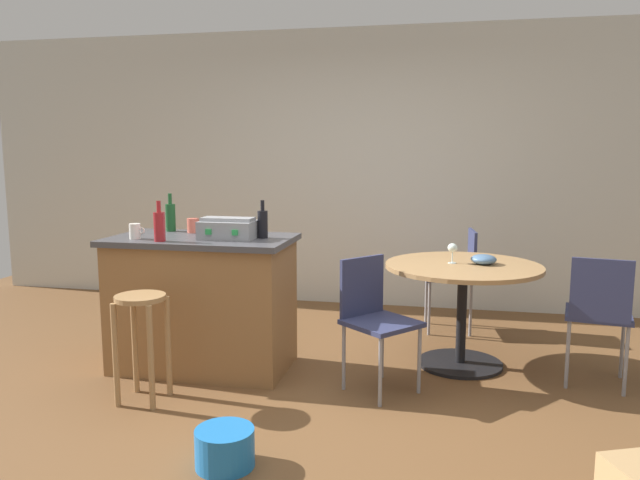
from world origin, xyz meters
name	(u,v)px	position (x,y,z in m)	size (l,w,h in m)	color
ground_plane	(299,403)	(0.00, 0.00, 0.00)	(8.80, 8.80, 0.00)	brown
back_wall	(361,169)	(0.00, 2.56, 1.35)	(8.00, 0.10, 2.70)	beige
kitchen_island	(203,302)	(-0.82, 0.48, 0.47)	(1.27, 0.71, 0.94)	olive
wooden_stool	(141,326)	(-0.95, -0.15, 0.47)	(0.31, 0.31, 0.67)	#A37A4C
dining_table	(462,288)	(0.97, 0.90, 0.57)	(1.10, 1.10, 0.74)	black
folding_chair_near	(374,313)	(0.41, 0.34, 0.50)	(0.56, 0.56, 0.85)	navy
folding_chair_far	(599,310)	(1.83, 0.66, 0.52)	(0.47, 0.47, 0.87)	navy
folding_chair_left	(457,271)	(0.95, 1.78, 0.52)	(0.44, 0.44, 0.87)	navy
toolbox	(228,229)	(-0.60, 0.44, 1.01)	(0.37, 0.24, 0.15)	gray
bottle_0	(171,217)	(-1.16, 0.72, 1.05)	(0.07, 0.07, 0.28)	#194C23
bottle_1	(263,223)	(-0.38, 0.53, 1.04)	(0.07, 0.07, 0.26)	black
bottle_2	(159,226)	(-1.00, 0.24, 1.04)	(0.07, 0.07, 0.27)	maroon
cup_0	(193,225)	(-0.96, 0.68, 0.99)	(0.12, 0.09, 0.11)	#DB6651
cup_1	(135,231)	(-1.22, 0.31, 0.99)	(0.11, 0.08, 0.10)	white
wine_glass	(453,248)	(0.90, 0.92, 0.85)	(0.07, 0.07, 0.14)	silver
serving_bowl	(484,259)	(1.11, 0.93, 0.78)	(0.18, 0.18, 0.07)	#4C7099
plastic_bucket	(225,448)	(-0.18, -0.80, 0.09)	(0.29, 0.29, 0.19)	blue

